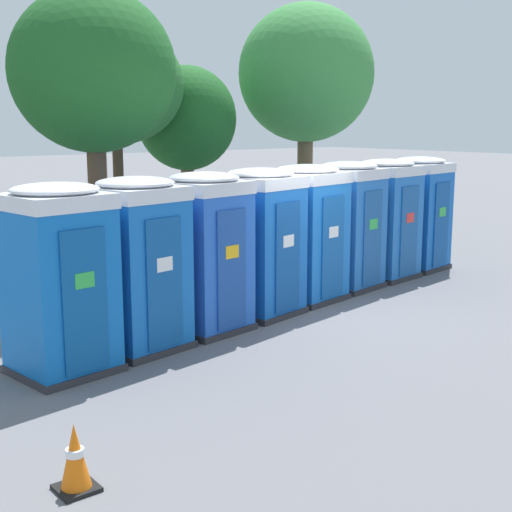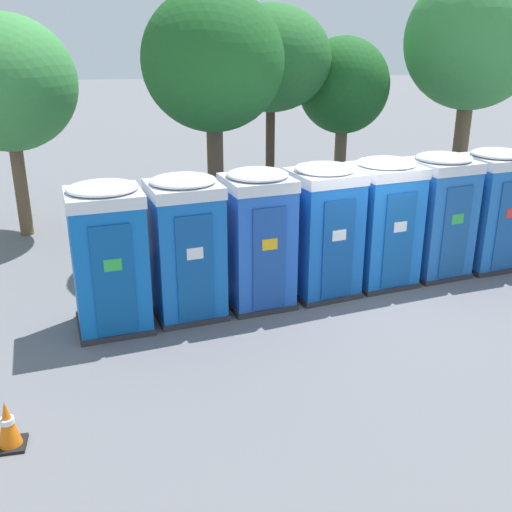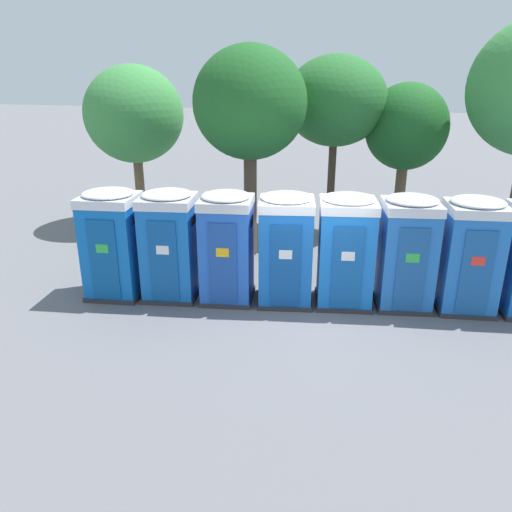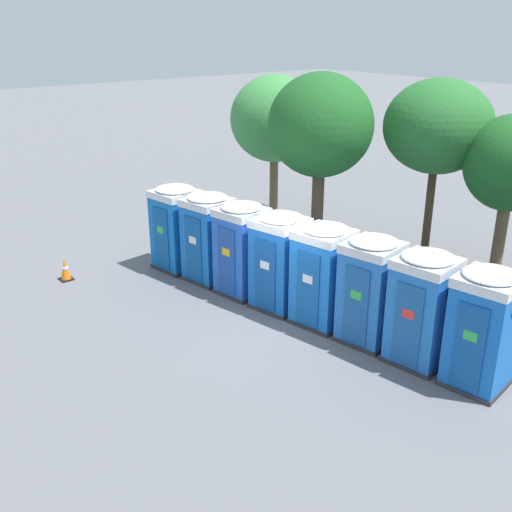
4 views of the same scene
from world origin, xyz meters
TOP-DOWN VIEW (x-y plane):
  - ground_plane at (0.00, 0.00)m, footprint 120.00×120.00m
  - portapotty_0 at (-4.65, -0.30)m, footprint 1.37×1.35m
  - portapotty_1 at (-3.35, -0.05)m, footprint 1.38×1.37m
  - portapotty_2 at (-2.04, 0.14)m, footprint 1.34×1.36m
  - portapotty_3 at (-0.73, 0.35)m, footprint 1.42×1.41m
  - portapotty_4 at (0.58, 0.60)m, footprint 1.42×1.39m
  - portapotty_5 at (1.89, 0.83)m, footprint 1.37×1.38m
  - portapotty_6 at (3.20, 0.99)m, footprint 1.35×1.35m
  - portapotty_7 at (4.52, 1.17)m, footprint 1.33×1.36m
  - street_tree_1 at (-2.33, 3.22)m, footprint 3.02×3.02m
  - street_tree_2 at (1.77, 6.44)m, footprint 2.53×2.53m
  - street_tree_3 at (-0.41, 6.06)m, footprint 3.14×3.14m
  - street_tree_4 at (-6.86, 5.33)m, footprint 3.22×3.22m
  - traffic_cone at (-5.88, -3.33)m, footprint 0.36×0.36m

SIDE VIEW (x-z plane):
  - ground_plane at x=0.00m, z-range 0.00..0.00m
  - traffic_cone at x=-5.88m, z-range -0.01..0.63m
  - portapotty_4 at x=0.58m, z-range 0.01..2.55m
  - portapotty_0 at x=-4.65m, z-range 0.01..2.55m
  - portapotty_3 at x=-0.73m, z-range 0.01..2.55m
  - portapotty_1 at x=-3.35m, z-range 0.01..2.55m
  - portapotty_6 at x=3.20m, z-range 0.01..2.55m
  - portapotty_5 at x=1.89m, z-range 0.01..2.55m
  - portapotty_2 at x=-2.04m, z-range 0.01..2.55m
  - portapotty_7 at x=4.52m, z-range 0.01..2.55m
  - street_tree_2 at x=1.77m, z-range 1.00..5.71m
  - street_tree_4 at x=-6.86m, z-range 1.03..6.26m
  - street_tree_3 at x=-0.41m, z-range 1.37..6.87m
  - street_tree_1 at x=-2.33m, z-range 1.33..7.02m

